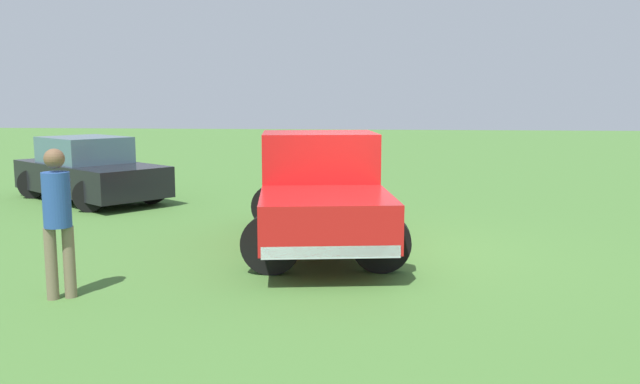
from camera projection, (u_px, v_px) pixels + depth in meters
ground_plane at (376, 249)px, 10.36m from camera, size 80.00×80.00×0.00m
pickup_truck at (320, 187)px, 10.45m from camera, size 2.80×5.09×1.84m
sedan_near at (89, 171)px, 15.14m from camera, size 4.45×3.98×1.49m
person_bystander at (57, 214)px, 7.65m from camera, size 0.43×0.43×1.80m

